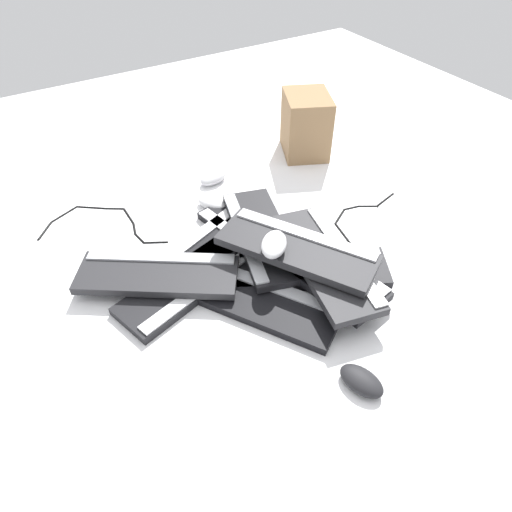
% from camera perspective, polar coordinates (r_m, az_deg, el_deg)
% --- Properties ---
extents(ground_plane, '(3.20, 3.20, 0.00)m').
position_cam_1_polar(ground_plane, '(1.38, 0.57, 0.13)').
color(ground_plane, white).
extents(keyboard_0, '(0.46, 0.27, 0.03)m').
position_cam_1_polar(keyboard_0, '(1.30, -8.18, -3.04)').
color(keyboard_0, black).
rests_on(keyboard_0, ground).
extents(keyboard_1, '(0.36, 0.45, 0.03)m').
position_cam_1_polar(keyboard_1, '(1.24, 0.40, -5.65)').
color(keyboard_1, black).
rests_on(keyboard_1, ground).
extents(keyboard_2, '(0.46, 0.34, 0.03)m').
position_cam_1_polar(keyboard_2, '(1.33, 6.92, -1.50)').
color(keyboard_2, black).
rests_on(keyboard_2, ground).
extents(keyboard_3, '(0.23, 0.46, 0.03)m').
position_cam_1_polar(keyboard_3, '(1.42, 0.26, 2.24)').
color(keyboard_3, black).
rests_on(keyboard_3, ground).
extents(keyboard_4, '(0.46, 0.30, 0.03)m').
position_cam_1_polar(keyboard_4, '(1.41, -5.26, 1.53)').
color(keyboard_4, black).
rests_on(keyboard_4, ground).
extents(keyboard_5, '(0.23, 0.46, 0.03)m').
position_cam_1_polar(keyboard_5, '(1.30, 7.29, -1.15)').
color(keyboard_5, black).
rests_on(keyboard_5, keyboard_2).
extents(keyboard_6, '(0.24, 0.46, 0.03)m').
position_cam_1_polar(keyboard_6, '(1.27, 8.72, -0.52)').
color(keyboard_6, '#232326').
rests_on(keyboard_6, keyboard_5).
extents(keyboard_7, '(0.45, 0.37, 0.03)m').
position_cam_1_polar(keyboard_7, '(1.29, -12.18, -2.18)').
color(keyboard_7, '#232326').
rests_on(keyboard_7, keyboard_0).
extents(keyboard_8, '(0.35, 0.45, 0.03)m').
position_cam_1_polar(keyboard_8, '(1.26, 5.13, 0.92)').
color(keyboard_8, '#232326').
rests_on(keyboard_8, keyboard_6).
extents(keyboard_9, '(0.27, 0.46, 0.03)m').
position_cam_1_polar(keyboard_9, '(1.39, 0.64, 2.64)').
color(keyboard_9, black).
rests_on(keyboard_9, keyboard_3).
extents(mouse_0, '(0.11, 0.13, 0.04)m').
position_cam_1_polar(mouse_0, '(1.56, -5.48, 6.67)').
color(mouse_0, silver).
rests_on(mouse_0, ground).
extents(mouse_1, '(0.12, 0.13, 0.04)m').
position_cam_1_polar(mouse_1, '(1.21, 2.26, 1.48)').
color(mouse_1, silver).
rests_on(mouse_1, keyboard_8).
extents(mouse_2, '(0.12, 0.09, 0.04)m').
position_cam_1_polar(mouse_2, '(1.69, -5.38, 9.74)').
color(mouse_2, '#B7B7BC').
rests_on(mouse_2, ground).
extents(mouse_3, '(0.09, 0.12, 0.04)m').
position_cam_1_polar(mouse_3, '(1.11, 13.04, -14.96)').
color(mouse_3, black).
rests_on(mouse_3, ground).
extents(mouse_4, '(0.13, 0.11, 0.04)m').
position_cam_1_polar(mouse_4, '(1.33, -14.01, -2.50)').
color(mouse_4, black).
rests_on(mouse_4, ground).
extents(cable_0, '(0.35, 0.34, 0.01)m').
position_cam_1_polar(cable_0, '(1.58, -18.55, 4.16)').
color(cable_0, black).
rests_on(cable_0, ground).
extents(cable_1, '(0.42, 0.32, 0.01)m').
position_cam_1_polar(cable_1, '(1.51, 12.68, 3.43)').
color(cable_1, black).
rests_on(cable_1, ground).
extents(cardboard_box, '(0.23, 0.25, 0.23)m').
position_cam_1_polar(cardboard_box, '(1.83, 6.26, 15.99)').
color(cardboard_box, olive).
rests_on(cardboard_box, ground).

